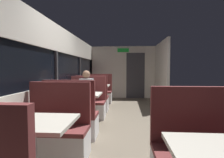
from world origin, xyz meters
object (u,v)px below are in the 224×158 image
at_px(bench_mid_window_facing_entry, 87,105).
at_px(bench_far_window_facing_end, 93,100).
at_px(dining_table_mid_window, 81,98).
at_px(seated_passenger, 87,98).
at_px(dining_table_near_window, 32,130).
at_px(coffee_cup_primary, 86,91).
at_px(dining_table_far_window, 96,88).
at_px(bench_near_window_facing_entry, 57,135).
at_px(bench_far_window_facing_entry, 99,94).
at_px(bench_mid_window_facing_end, 72,120).

distance_m(bench_mid_window_facing_entry, bench_far_window_facing_end, 0.77).
bearing_deg(dining_table_mid_window, seated_passenger, 90.00).
relative_size(dining_table_near_window, coffee_cup_primary, 10.00).
bearing_deg(bench_far_window_facing_end, dining_table_near_window, -90.00).
height_order(bench_mid_window_facing_entry, dining_table_far_window, bench_mid_window_facing_entry).
bearing_deg(seated_passenger, bench_near_window_facing_entry, -90.00).
xyz_separation_m(dining_table_mid_window, bench_mid_window_facing_entry, (0.00, 0.70, -0.31)).
xyz_separation_m(dining_table_far_window, bench_far_window_facing_entry, (0.00, 0.70, -0.31)).
bearing_deg(dining_table_mid_window, dining_table_near_window, -90.00).
bearing_deg(dining_table_near_window, bench_far_window_facing_end, 90.00).
bearing_deg(bench_far_window_facing_entry, bench_near_window_facing_entry, -90.00).
bearing_deg(dining_table_near_window, bench_near_window_facing_entry, 90.00).
xyz_separation_m(dining_table_near_window, bench_mid_window_facing_end, (0.00, 1.47, -0.31)).
xyz_separation_m(bench_mid_window_facing_entry, seated_passenger, (0.00, -0.07, 0.21)).
distance_m(dining_table_mid_window, dining_table_far_window, 2.17).
relative_size(bench_mid_window_facing_entry, bench_far_window_facing_entry, 1.00).
distance_m(bench_mid_window_facing_end, dining_table_far_window, 2.88).
relative_size(bench_far_window_facing_end, coffee_cup_primary, 12.22).
relative_size(bench_near_window_facing_entry, bench_far_window_facing_end, 1.00).
height_order(dining_table_near_window, bench_far_window_facing_entry, bench_far_window_facing_entry).
distance_m(bench_near_window_facing_entry, dining_table_mid_window, 1.50).
xyz_separation_m(bench_far_window_facing_end, bench_far_window_facing_entry, (0.00, 1.40, 0.00)).
relative_size(dining_table_near_window, bench_mid_window_facing_end, 0.82).
relative_size(bench_near_window_facing_entry, coffee_cup_primary, 12.22).
bearing_deg(bench_mid_window_facing_end, bench_near_window_facing_entry, -90.00).
xyz_separation_m(bench_far_window_facing_end, coffee_cup_primary, (0.10, -1.33, 0.46)).
distance_m(bench_near_window_facing_entry, bench_mid_window_facing_entry, 2.17).
height_order(bench_near_window_facing_entry, bench_far_window_facing_entry, same).
bearing_deg(bench_mid_window_facing_entry, seated_passenger, -90.00).
bearing_deg(dining_table_mid_window, bench_far_window_facing_end, 90.00).
relative_size(dining_table_mid_window, seated_passenger, 0.71).
bearing_deg(bench_near_window_facing_entry, bench_far_window_facing_end, 90.00).
bearing_deg(dining_table_far_window, dining_table_near_window, -90.00).
height_order(seated_passenger, coffee_cup_primary, seated_passenger).
bearing_deg(coffee_cup_primary, bench_mid_window_facing_entry, 99.75).
distance_m(bench_mid_window_facing_entry, bench_far_window_facing_entry, 2.17).
bearing_deg(bench_near_window_facing_entry, dining_table_far_window, 90.00).
bearing_deg(bench_far_window_facing_entry, dining_table_mid_window, -90.00).
distance_m(bench_near_window_facing_entry, bench_far_window_facing_end, 2.93).
xyz_separation_m(dining_table_far_window, bench_far_window_facing_end, (0.00, -0.70, -0.31)).
bearing_deg(bench_far_window_facing_end, bench_mid_window_facing_end, -90.00).
relative_size(bench_near_window_facing_entry, dining_table_far_window, 1.22).
distance_m(bench_far_window_facing_end, seated_passenger, 0.86).
bearing_deg(bench_mid_window_facing_entry, bench_near_window_facing_entry, -90.00).
xyz_separation_m(bench_near_window_facing_entry, bench_far_window_facing_end, (0.00, 2.93, 0.00)).
distance_m(dining_table_near_window, seated_passenger, 2.79).
bearing_deg(bench_far_window_facing_end, dining_table_mid_window, -90.00).
bearing_deg(seated_passenger, dining_table_near_window, -90.00).
xyz_separation_m(bench_near_window_facing_entry, seated_passenger, (0.00, 2.09, 0.21)).
bearing_deg(dining_table_near_window, bench_mid_window_facing_end, 90.00).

